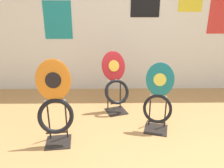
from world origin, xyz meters
TOP-DOWN VIEW (x-y plane):
  - wall_back at (0.00, 2.35)m, footprint 8.00×0.07m
  - toilet_seat_display_orange_sun at (-0.98, 0.63)m, footprint 0.40×0.31m
  - toilet_seat_display_teal_sax at (0.19, 0.89)m, footprint 0.38×0.35m
  - toilet_seat_display_crimson_swirl at (-0.31, 1.41)m, footprint 0.44×0.42m

SIDE VIEW (x-z plane):
  - toilet_seat_display_teal_sax at x=0.19m, z-range -0.01..0.84m
  - toilet_seat_display_crimson_swirl at x=-0.31m, z-range -0.01..0.87m
  - toilet_seat_display_orange_sun at x=-0.98m, z-range -0.02..0.94m
  - wall_back at x=0.00m, z-range 0.00..2.60m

